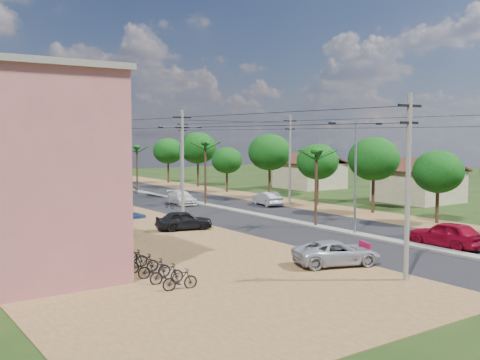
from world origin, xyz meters
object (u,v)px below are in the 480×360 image
object	(u,v)px
car_parked_silver	(337,254)
parked_scooter_row	(127,257)
car_red_near	(447,235)
car_parked_dark	(184,221)
car_silver_mid	(267,199)
car_white_far	(182,198)
roadside_sign	(365,252)

from	to	relation	value
car_parked_silver	parked_scooter_row	distance (m)	11.28
car_red_near	parked_scooter_row	size ratio (longest dim) A/B	0.39
car_red_near	car_parked_silver	world-z (taller)	car_red_near
car_parked_silver	car_parked_dark	size ratio (longest dim) A/B	1.13
car_red_near	parked_scooter_row	world-z (taller)	car_red_near
car_red_near	car_silver_mid	bearing A→B (deg)	-98.39
car_parked_silver	car_red_near	bearing A→B (deg)	-73.49
car_white_far	car_parked_dark	world-z (taller)	car_parked_dark
car_parked_silver	car_parked_dark	distance (m)	14.59
car_white_far	roadside_sign	bearing A→B (deg)	-90.20
car_white_far	parked_scooter_row	bearing A→B (deg)	-117.54
car_white_far	car_parked_silver	xyz separation A→B (m)	(-5.96, -27.86, -0.01)
car_parked_dark	roadside_sign	xyz separation A→B (m)	(3.25, -14.71, -0.16)
car_red_near	car_parked_dark	world-z (taller)	car_red_near
car_silver_mid	car_parked_dark	world-z (taller)	car_parked_dark
car_red_near	car_white_far	size ratio (longest dim) A/B	1.06
car_silver_mid	car_parked_silver	xyz separation A→B (m)	(-12.50, -22.31, -0.03)
car_silver_mid	car_white_far	size ratio (longest dim) A/B	0.91
car_silver_mid	car_parked_silver	world-z (taller)	car_silver_mid
roadside_sign	car_parked_dark	bearing A→B (deg)	122.36
car_silver_mid	car_parked_silver	size ratio (longest dim) A/B	0.88
car_silver_mid	roadside_sign	distance (m)	24.82
car_silver_mid	roadside_sign	bearing A→B (deg)	75.40
car_red_near	car_white_far	xyz separation A→B (m)	(-3.04, 28.39, -0.16)
car_parked_silver	roadside_sign	size ratio (longest dim) A/B	3.72
car_parked_silver	car_white_far	bearing A→B (deg)	7.79
roadside_sign	parked_scooter_row	world-z (taller)	roadside_sign
car_white_far	roadside_sign	world-z (taller)	car_white_far
car_red_near	car_parked_silver	distance (m)	9.02
car_parked_dark	car_red_near	bearing A→B (deg)	-132.28
car_parked_dark	car_silver_mid	bearing A→B (deg)	-47.03
parked_scooter_row	car_red_near	bearing A→B (deg)	-20.81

